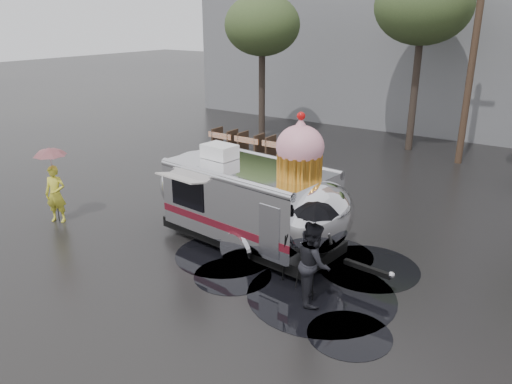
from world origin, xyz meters
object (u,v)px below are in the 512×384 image
Objects in this scene: person_right at (314,263)px; person_left at (56,194)px; airstream_trailer at (252,198)px; tripod at (294,253)px.

person_left is at bearing 59.37° from person_right.
airstream_trailer is 2.32m from tripod.
airstream_trailer is at bearing -7.82° from person_left.
airstream_trailer is at bearing 26.95° from person_right.
airstream_trailer is 3.96× the size of person_right.
person_right is 0.86m from tripod.
tripod is at bearing 27.08° from person_right.
person_left is (-5.89, -1.97, -0.51)m from airstream_trailer.
airstream_trailer is 6.23m from person_left.
person_right reaches higher than tripod.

